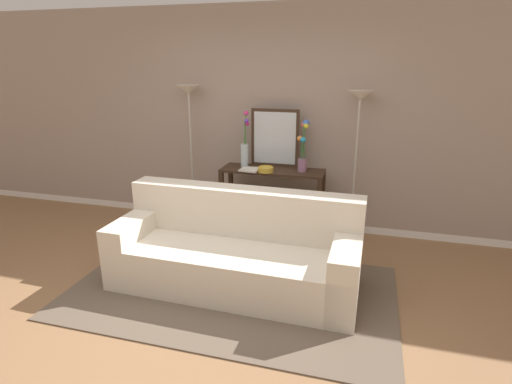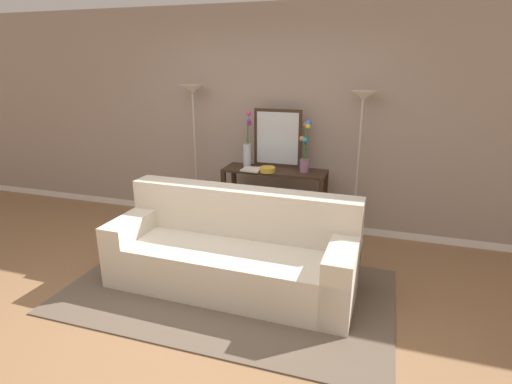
{
  "view_description": "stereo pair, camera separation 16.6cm",
  "coord_description": "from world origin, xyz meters",
  "px_view_note": "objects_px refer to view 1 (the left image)",
  "views": [
    {
      "loc": [
        1.27,
        -2.51,
        2.03
      ],
      "look_at": [
        0.2,
        1.31,
        0.75
      ],
      "focal_mm": 28.55,
      "sensor_mm": 36.0,
      "label": 1
    },
    {
      "loc": [
        1.43,
        -2.47,
        2.03
      ],
      "look_at": [
        0.2,
        1.31,
        0.75
      ],
      "focal_mm": 28.55,
      "sensor_mm": 36.0,
      "label": 2
    }
  ],
  "objects_px": {
    "vase_short_flowers": "(303,149)",
    "book_row_under_console": "(244,228)",
    "console_table": "(272,191)",
    "wall_mirror": "(275,138)",
    "book_stack": "(250,170)",
    "floor_lamp_right": "(358,125)",
    "fruit_bowl": "(266,169)",
    "couch": "(236,253)",
    "floor_lamp_left": "(190,117)",
    "vase_tall_flowers": "(245,150)"
  },
  "relations": [
    {
      "from": "console_table",
      "to": "fruit_bowl",
      "type": "distance_m",
      "value": 0.32
    },
    {
      "from": "book_row_under_console",
      "to": "book_stack",
      "type": "bearing_deg",
      "value": -49.59
    },
    {
      "from": "console_table",
      "to": "vase_short_flowers",
      "type": "distance_m",
      "value": 0.63
    },
    {
      "from": "wall_mirror",
      "to": "fruit_bowl",
      "type": "xyz_separation_m",
      "value": [
        -0.03,
        -0.29,
        -0.31
      ]
    },
    {
      "from": "couch",
      "to": "fruit_bowl",
      "type": "distance_m",
      "value": 1.2
    },
    {
      "from": "fruit_bowl",
      "to": "couch",
      "type": "bearing_deg",
      "value": -90.48
    },
    {
      "from": "book_row_under_console",
      "to": "wall_mirror",
      "type": "bearing_deg",
      "value": 26.0
    },
    {
      "from": "book_stack",
      "to": "book_row_under_console",
      "type": "relative_size",
      "value": 0.86
    },
    {
      "from": "console_table",
      "to": "wall_mirror",
      "type": "bearing_deg",
      "value": 95.31
    },
    {
      "from": "floor_lamp_right",
      "to": "vase_tall_flowers",
      "type": "xyz_separation_m",
      "value": [
        -1.26,
        -0.12,
        -0.32
      ]
    },
    {
      "from": "couch",
      "to": "console_table",
      "type": "xyz_separation_m",
      "value": [
        0.06,
        1.19,
        0.25
      ]
    },
    {
      "from": "vase_short_flowers",
      "to": "book_row_under_console",
      "type": "xyz_separation_m",
      "value": [
        -0.7,
        -0.01,
        -1.03
      ]
    },
    {
      "from": "couch",
      "to": "vase_tall_flowers",
      "type": "distance_m",
      "value": 1.44
    },
    {
      "from": "vase_short_flowers",
      "to": "fruit_bowl",
      "type": "bearing_deg",
      "value": -160.81
    },
    {
      "from": "vase_tall_flowers",
      "to": "book_row_under_console",
      "type": "height_order",
      "value": "vase_tall_flowers"
    },
    {
      "from": "console_table",
      "to": "fruit_bowl",
      "type": "bearing_deg",
      "value": -111.36
    },
    {
      "from": "couch",
      "to": "floor_lamp_left",
      "type": "xyz_separation_m",
      "value": [
        -1.02,
        1.34,
        1.07
      ]
    },
    {
      "from": "vase_short_flowers",
      "to": "wall_mirror",
      "type": "bearing_deg",
      "value": 157.26
    },
    {
      "from": "couch",
      "to": "floor_lamp_left",
      "type": "height_order",
      "value": "floor_lamp_left"
    },
    {
      "from": "console_table",
      "to": "vase_short_flowers",
      "type": "xyz_separation_m",
      "value": [
        0.35,
        0.01,
        0.52
      ]
    },
    {
      "from": "console_table",
      "to": "vase_tall_flowers",
      "type": "relative_size",
      "value": 1.82
    },
    {
      "from": "console_table",
      "to": "vase_short_flowers",
      "type": "bearing_deg",
      "value": 1.99
    },
    {
      "from": "vase_tall_flowers",
      "to": "book_stack",
      "type": "bearing_deg",
      "value": -56.04
    },
    {
      "from": "floor_lamp_left",
      "to": "vase_tall_flowers",
      "type": "distance_m",
      "value": 0.82
    },
    {
      "from": "couch",
      "to": "vase_tall_flowers",
      "type": "relative_size",
      "value": 3.47
    },
    {
      "from": "floor_lamp_left",
      "to": "book_row_under_console",
      "type": "height_order",
      "value": "floor_lamp_left"
    },
    {
      "from": "wall_mirror",
      "to": "vase_short_flowers",
      "type": "height_order",
      "value": "wall_mirror"
    },
    {
      "from": "console_table",
      "to": "couch",
      "type": "bearing_deg",
      "value": -92.79
    },
    {
      "from": "console_table",
      "to": "book_stack",
      "type": "xyz_separation_m",
      "value": [
        -0.24,
        -0.14,
        0.28
      ]
    },
    {
      "from": "wall_mirror",
      "to": "book_stack",
      "type": "height_order",
      "value": "wall_mirror"
    },
    {
      "from": "wall_mirror",
      "to": "vase_tall_flowers",
      "type": "bearing_deg",
      "value": -156.1
    },
    {
      "from": "floor_lamp_right",
      "to": "fruit_bowl",
      "type": "bearing_deg",
      "value": -164.62
    },
    {
      "from": "book_stack",
      "to": "book_row_under_console",
      "type": "height_order",
      "value": "book_stack"
    },
    {
      "from": "vase_tall_flowers",
      "to": "wall_mirror",
      "type": "bearing_deg",
      "value": 23.9
    },
    {
      "from": "console_table",
      "to": "floor_lamp_right",
      "type": "xyz_separation_m",
      "value": [
        0.92,
        0.14,
        0.79
      ]
    },
    {
      "from": "couch",
      "to": "book_stack",
      "type": "bearing_deg",
      "value": 99.5
    },
    {
      "from": "floor_lamp_right",
      "to": "vase_short_flowers",
      "type": "distance_m",
      "value": 0.65
    },
    {
      "from": "floor_lamp_left",
      "to": "floor_lamp_right",
      "type": "height_order",
      "value": "floor_lamp_left"
    },
    {
      "from": "floor_lamp_right",
      "to": "fruit_bowl",
      "type": "distance_m",
      "value": 1.13
    },
    {
      "from": "floor_lamp_left",
      "to": "vase_tall_flowers",
      "type": "bearing_deg",
      "value": -9.39
    },
    {
      "from": "wall_mirror",
      "to": "fruit_bowl",
      "type": "relative_size",
      "value": 3.79
    },
    {
      "from": "vase_short_flowers",
      "to": "book_row_under_console",
      "type": "height_order",
      "value": "vase_short_flowers"
    },
    {
      "from": "couch",
      "to": "vase_tall_flowers",
      "type": "bearing_deg",
      "value": 103.07
    },
    {
      "from": "wall_mirror",
      "to": "book_row_under_console",
      "type": "bearing_deg",
      "value": -154.0
    },
    {
      "from": "floor_lamp_left",
      "to": "vase_tall_flowers",
      "type": "height_order",
      "value": "floor_lamp_left"
    },
    {
      "from": "vase_short_flowers",
      "to": "book_row_under_console",
      "type": "relative_size",
      "value": 2.17
    },
    {
      "from": "console_table",
      "to": "book_row_under_console",
      "type": "relative_size",
      "value": 4.44
    },
    {
      "from": "couch",
      "to": "wall_mirror",
      "type": "xyz_separation_m",
      "value": [
        0.04,
        1.36,
        0.85
      ]
    },
    {
      "from": "couch",
      "to": "book_row_under_console",
      "type": "xyz_separation_m",
      "value": [
        -0.29,
        1.19,
        -0.26
      ]
    },
    {
      "from": "floor_lamp_right",
      "to": "book_row_under_console",
      "type": "relative_size",
      "value": 6.43
    }
  ]
}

